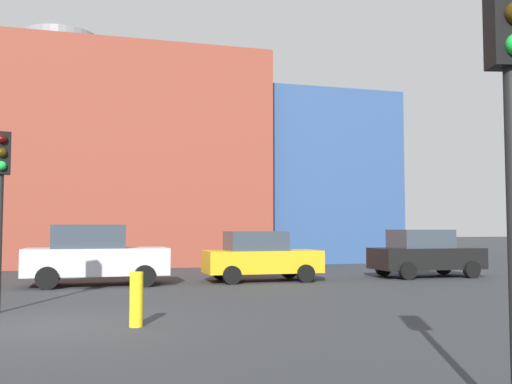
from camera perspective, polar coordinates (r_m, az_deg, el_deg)
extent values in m
plane|color=#2D3033|center=(11.44, -19.90, -12.17)|extent=(200.00, 200.00, 0.00)
cube|color=brown|center=(33.55, -18.74, 2.44)|extent=(20.16, 13.93, 10.33)
cube|color=#2D4C7F|center=(35.49, 4.00, 0.78)|extent=(7.36, 12.54, 8.91)
cylinder|color=slate|center=(34.73, -18.53, 12.61)|extent=(4.00, 4.00, 2.00)
cube|color=silver|center=(18.93, -15.22, -6.52)|extent=(4.32, 1.85, 0.82)
cube|color=#333D47|center=(18.90, -15.96, -4.17)|extent=(2.16, 1.65, 0.72)
cylinder|color=black|center=(19.96, -11.24, -7.61)|extent=(0.66, 0.23, 0.66)
cylinder|color=black|center=(18.08, -10.77, -8.03)|extent=(0.66, 0.23, 0.66)
cylinder|color=black|center=(19.94, -19.28, -7.48)|extent=(0.66, 0.23, 0.66)
cylinder|color=black|center=(18.05, -19.66, -7.89)|extent=(0.66, 0.23, 0.66)
cube|color=gold|center=(19.72, 0.60, -6.76)|extent=(3.84, 1.65, 0.73)
cube|color=#333D47|center=(19.63, -0.05, -4.78)|extent=(1.92, 1.46, 0.64)
cylinder|color=black|center=(20.92, 3.22, -7.58)|extent=(0.59, 0.20, 0.59)
cylinder|color=black|center=(19.33, 4.86, -7.90)|extent=(0.59, 0.20, 0.59)
cylinder|color=black|center=(20.26, -3.46, -7.71)|extent=(0.59, 0.20, 0.59)
cylinder|color=black|center=(18.62, -2.35, -8.08)|extent=(0.59, 0.20, 0.59)
cube|color=black|center=(22.27, 16.24, -6.21)|extent=(3.96, 1.70, 0.75)
cube|color=#333D47|center=(22.13, 15.69, -4.40)|extent=(1.98, 1.51, 0.66)
cylinder|color=black|center=(23.71, 17.77, -6.93)|extent=(0.60, 0.21, 0.60)
cylinder|color=black|center=(22.28, 20.25, -7.10)|extent=(0.60, 0.21, 0.60)
cylinder|color=black|center=(22.41, 12.28, -7.22)|extent=(0.60, 0.21, 0.60)
cylinder|color=black|center=(20.90, 14.53, -7.45)|extent=(0.60, 0.21, 0.60)
cube|color=black|center=(5.87, 23.33, 15.25)|extent=(0.40, 0.31, 0.90)
cube|color=black|center=(13.51, -23.51, 3.49)|extent=(0.39, 0.30, 0.90)
sphere|color=#3C0605|center=(13.41, -23.46, 4.74)|extent=(0.20, 0.20, 0.20)
sphere|color=#3C2905|center=(13.37, -23.49, 3.56)|extent=(0.20, 0.20, 0.20)
sphere|color=green|center=(13.34, -23.52, 2.36)|extent=(0.20, 0.20, 0.20)
cylinder|color=yellow|center=(10.86, -11.57, -10.19)|extent=(0.24, 0.24, 0.97)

